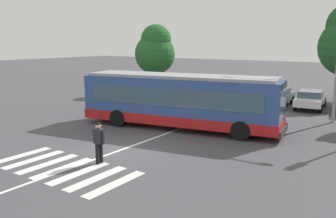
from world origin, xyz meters
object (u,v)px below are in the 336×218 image
object	(u,v)px
city_transit_bus	(180,101)
parked_car_charcoal	(216,90)
parked_car_white	(311,98)
background_tree_left	(155,50)
parked_car_red	(243,93)
pedestrian_crossing_street	(99,140)
parked_car_black	(191,87)
parked_car_silver	(277,96)

from	to	relation	value
city_transit_bus	parked_car_charcoal	world-z (taller)	city_transit_bus
parked_car_white	background_tree_left	xyz separation A→B (m)	(-14.82, 0.71, 3.33)
city_transit_bus	parked_car_white	xyz separation A→B (m)	(4.64, 10.61, -0.82)
parked_car_white	parked_car_red	bearing A→B (deg)	179.59
parked_car_red	parked_car_white	bearing A→B (deg)	-0.41
parked_car_red	city_transit_bus	bearing A→B (deg)	-86.27
city_transit_bus	pedestrian_crossing_street	distance (m)	7.07
city_transit_bus	parked_car_white	world-z (taller)	city_transit_bus
city_transit_bus	parked_car_black	xyz separation A→B (m)	(-5.99, 11.15, -0.82)
city_transit_bus	parked_car_silver	world-z (taller)	city_transit_bus
parked_car_charcoal	parked_car_white	distance (m)	8.02
parked_car_silver	pedestrian_crossing_street	bearing A→B (deg)	-94.79
city_transit_bus	parked_car_charcoal	bearing A→B (deg)	107.01
pedestrian_crossing_street	parked_car_silver	bearing A→B (deg)	85.21
city_transit_bus	parked_car_red	bearing A→B (deg)	93.73
pedestrian_crossing_street	parked_car_silver	size ratio (longest dim) A/B	0.37
parked_car_red	background_tree_left	distance (m)	10.07
parked_car_black	parked_car_charcoal	size ratio (longest dim) A/B	1.00
city_transit_bus	parked_car_red	world-z (taller)	city_transit_bus
city_transit_bus	pedestrian_crossing_street	bearing A→B (deg)	-84.62
parked_car_black	parked_car_silver	world-z (taller)	same
parked_car_charcoal	parked_car_red	distance (m)	2.70
parked_car_charcoal	parked_car_silver	distance (m)	5.52
parked_car_charcoal	parked_car_white	size ratio (longest dim) A/B	0.99
pedestrian_crossing_street	parked_car_black	xyz separation A→B (m)	(-6.65, 18.16, -0.20)
parked_car_white	background_tree_left	bearing A→B (deg)	177.27
pedestrian_crossing_street	parked_car_white	size ratio (longest dim) A/B	0.37
city_transit_bus	parked_car_black	bearing A→B (deg)	118.25
background_tree_left	pedestrian_crossing_street	bearing A→B (deg)	-59.40
city_transit_bus	parked_car_silver	distance (m)	10.87
pedestrian_crossing_street	parked_car_black	world-z (taller)	pedestrian_crossing_street
parked_car_silver	parked_car_white	size ratio (longest dim) A/B	0.99
parked_car_charcoal	pedestrian_crossing_street	bearing A→B (deg)	-77.40
parked_car_charcoal	parked_car_red	world-z (taller)	same
parked_car_red	parked_car_silver	size ratio (longest dim) A/B	1.01
parked_car_charcoal	parked_car_silver	bearing A→B (deg)	-4.13
parked_car_white	pedestrian_crossing_street	bearing A→B (deg)	-102.72
city_transit_bus	parked_car_charcoal	distance (m)	11.55
parked_car_black	parked_car_charcoal	bearing A→B (deg)	-2.82
city_transit_bus	parked_car_red	distance (m)	10.70
pedestrian_crossing_street	parked_car_black	distance (m)	19.34
parked_car_charcoal	city_transit_bus	bearing A→B (deg)	-72.99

